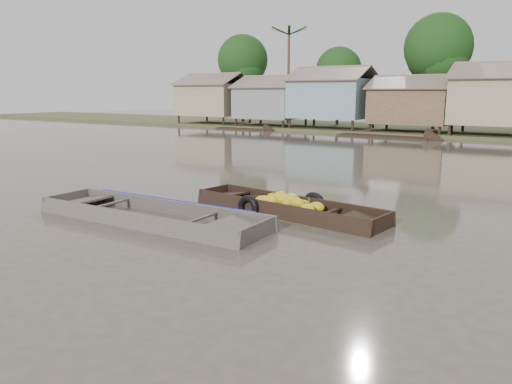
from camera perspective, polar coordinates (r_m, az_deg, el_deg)
The scene contains 3 objects.
ground at distance 12.56m, azimuth -3.55°, elevation -3.80°, with size 120.00×120.00×0.00m, color #494338.
banana_boat at distance 13.75m, azimuth 3.33°, elevation -1.78°, with size 5.88×2.13×0.81m.
viewer_boat at distance 13.21m, azimuth -11.87°, elevation -3.07°, with size 6.70×1.89×0.54m.
Camera 1 is at (7.22, -9.74, 3.29)m, focal length 35.00 mm.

